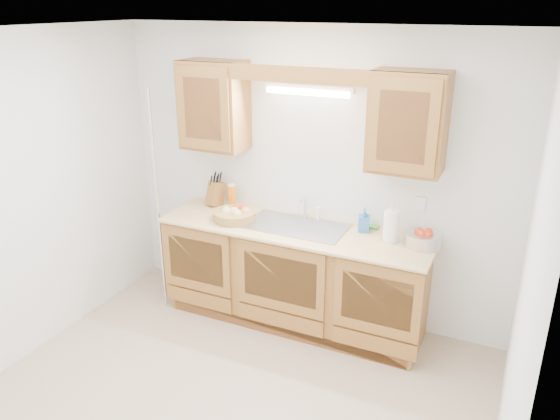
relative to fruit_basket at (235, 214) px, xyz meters
The scene contains 17 objects.
room 1.28m from the fruit_basket, 64.36° to the right, with size 3.52×3.50×2.50m.
base_cabinets 0.75m from the fruit_basket, ahead, with size 2.20×0.60×0.86m, color #935E2B.
countertop 0.55m from the fruit_basket, ahead, with size 2.30×0.63×0.04m, color #E5BA78.
upper_cabinet_left 0.95m from the fruit_basket, 144.10° to the left, with size 0.55×0.33×0.75m, color #935E2B.
upper_cabinet_right 1.64m from the fruit_basket, ahead, with size 0.55×0.33×0.75m, color #935E2B.
valance 1.31m from the fruit_basket, ahead, with size 2.20×0.05×0.12m, color #935E2B.
fluorescent_fixture 1.21m from the fruit_basket, 28.38° to the left, with size 0.76×0.08×0.08m.
sink 0.56m from the fruit_basket, ahead, with size 0.84×0.46×0.36m.
wire_shelf_pole 0.69m from the fruit_basket, 163.92° to the right, with size 0.03×0.03×2.00m, color silver.
outlet_plate 1.55m from the fruit_basket, 13.83° to the left, with size 0.08×0.01×0.12m, color white.
fruit_basket is the anchor object (origin of this frame).
knife_block 0.42m from the fruit_basket, 143.79° to the left, with size 0.16×0.21×0.32m.
orange_canister 0.32m from the fruit_basket, 123.88° to the left, with size 0.07×0.07×0.21m.
soap_bottle 1.10m from the fruit_basket, 11.63° to the left, with size 0.09×0.09×0.20m, color blue.
sponge 1.17m from the fruit_basket, 15.60° to the left, with size 0.11×0.07×0.02m.
paper_towel 1.33m from the fruit_basket, ahead, with size 0.14×0.14×0.30m.
apple_bowl 1.58m from the fruit_basket, ahead, with size 0.29×0.29×0.15m.
Camera 1 is at (1.65, -2.66, 2.66)m, focal length 35.00 mm.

